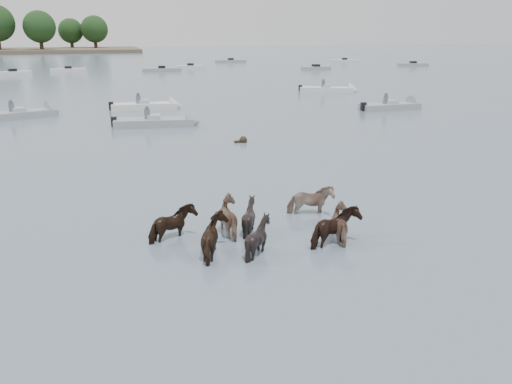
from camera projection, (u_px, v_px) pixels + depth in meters
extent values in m
plane|color=#4D5F6F|center=(198.00, 252.00, 14.24)|extent=(400.00, 400.00, 0.00)
imported|color=black|center=(172.00, 227.00, 15.05)|extent=(1.61, 1.34, 1.25)
imported|color=#9F846C|center=(234.00, 220.00, 15.55)|extent=(1.61, 1.68, 1.32)
imported|color=black|center=(249.00, 220.00, 15.66)|extent=(1.43, 1.37, 1.24)
imported|color=gray|center=(310.00, 203.00, 17.09)|extent=(1.60, 0.95, 1.27)
imported|color=black|center=(217.00, 241.00, 13.99)|extent=(1.31, 1.47, 1.33)
imported|color=black|center=(258.00, 240.00, 14.09)|extent=(1.25, 1.14, 1.26)
imported|color=black|center=(335.00, 231.00, 14.63)|extent=(1.73, 1.29, 1.33)
imported|color=#9D7F6A|center=(344.00, 227.00, 15.11)|extent=(1.33, 1.45, 1.23)
sphere|color=black|center=(243.00, 140.00, 28.25)|extent=(0.44, 0.44, 0.44)
cube|color=black|center=(239.00, 142.00, 28.21)|extent=(0.50, 0.22, 0.18)
cube|color=gray|center=(19.00, 115.00, 36.08)|extent=(5.02, 3.21, 0.55)
cone|color=gray|center=(54.00, 112.00, 37.47)|extent=(1.42, 1.82, 1.60)
cube|color=#99ADB7|center=(18.00, 110.00, 35.98)|extent=(1.15, 1.33, 0.35)
cylinder|color=#595966|center=(11.00, 107.00, 35.81)|extent=(0.36, 0.36, 0.70)
sphere|color=#595966|center=(10.00, 101.00, 35.68)|extent=(0.24, 0.24, 0.24)
cube|color=gray|center=(154.00, 123.00, 33.03)|extent=(5.11, 2.25, 0.55)
cone|color=gray|center=(193.00, 122.00, 33.40)|extent=(1.11, 1.71, 1.60)
cube|color=#99ADB7|center=(154.00, 117.00, 32.93)|extent=(0.94, 1.22, 0.35)
cube|color=black|center=(114.00, 122.00, 32.62)|extent=(0.39, 0.39, 0.60)
cylinder|color=#595966|center=(147.00, 115.00, 32.76)|extent=(0.36, 0.36, 0.70)
sphere|color=#595966|center=(147.00, 107.00, 32.62)|extent=(0.24, 0.24, 0.24)
cube|color=silver|center=(144.00, 107.00, 40.09)|extent=(4.97, 1.85, 0.55)
cone|color=silver|center=(176.00, 106.00, 40.64)|extent=(0.98, 1.64, 1.60)
cube|color=#99ADB7|center=(144.00, 102.00, 39.98)|extent=(0.86, 1.16, 0.35)
cube|color=black|center=(111.00, 106.00, 39.49)|extent=(0.37, 0.37, 0.60)
cylinder|color=#595966|center=(138.00, 100.00, 39.81)|extent=(0.36, 0.36, 0.70)
sphere|color=#595966|center=(138.00, 94.00, 39.68)|extent=(0.24, 0.24, 0.24)
cube|color=gray|center=(390.00, 107.00, 39.97)|extent=(4.70, 1.81, 0.55)
cone|color=gray|center=(415.00, 106.00, 40.70)|extent=(0.97, 1.64, 1.60)
cube|color=#99ADB7|center=(390.00, 102.00, 39.87)|extent=(0.85, 1.16, 0.35)
cube|color=black|center=(363.00, 106.00, 39.20)|extent=(0.37, 0.37, 0.60)
cylinder|color=#595966|center=(386.00, 100.00, 39.70)|extent=(0.36, 0.36, 0.70)
sphere|color=#595966|center=(386.00, 94.00, 39.57)|extent=(0.24, 0.24, 0.24)
cube|color=silver|center=(327.00, 90.00, 51.47)|extent=(5.43, 3.60, 0.55)
cone|color=silver|center=(353.00, 90.00, 51.15)|extent=(1.48, 1.83, 1.60)
cube|color=#99ADB7|center=(327.00, 86.00, 51.37)|extent=(1.19, 1.35, 0.35)
cube|color=black|center=(300.00, 88.00, 51.76)|extent=(0.46, 0.46, 0.60)
cylinder|color=#595966|center=(323.00, 84.00, 51.20)|extent=(0.36, 0.36, 0.70)
sphere|color=#595966|center=(323.00, 80.00, 51.07)|extent=(0.24, 0.24, 0.24)
cube|color=silver|center=(13.00, 73.00, 71.07)|extent=(4.90, 3.02, 0.60)
cube|color=black|center=(12.00, 71.00, 70.96)|extent=(1.28, 1.28, 0.50)
cube|color=silver|center=(68.00, 70.00, 76.50)|extent=(5.17, 1.87, 0.60)
cube|color=black|center=(68.00, 68.00, 76.39)|extent=(1.07, 1.07, 0.50)
cube|color=gray|center=(162.00, 70.00, 77.14)|extent=(5.76, 1.82, 0.60)
cube|color=black|center=(162.00, 67.00, 77.03)|extent=(1.06, 1.06, 0.50)
cube|color=silver|center=(190.00, 67.00, 83.06)|extent=(4.42, 1.79, 0.60)
cube|color=black|center=(190.00, 65.00, 82.94)|extent=(1.06, 1.06, 0.50)
cube|color=gray|center=(231.00, 61.00, 98.81)|extent=(5.88, 1.86, 0.60)
cube|color=black|center=(231.00, 59.00, 98.69)|extent=(1.06, 1.06, 0.50)
cube|color=gray|center=(316.00, 68.00, 80.68)|extent=(4.60, 1.78, 0.60)
cube|color=black|center=(316.00, 66.00, 80.57)|extent=(1.06, 1.06, 0.50)
cube|color=silver|center=(345.00, 61.00, 99.52)|extent=(5.57, 3.55, 0.60)
cube|color=black|center=(345.00, 59.00, 99.41)|extent=(1.32, 1.32, 0.50)
cube|color=gray|center=(413.00, 65.00, 89.04)|extent=(5.19, 2.60, 0.60)
cube|color=black|center=(413.00, 63.00, 88.93)|extent=(1.20, 1.20, 0.50)
cylinder|color=#382619|center=(42.00, 46.00, 141.03)|extent=(1.00, 1.00, 3.80)
sphere|color=black|center=(39.00, 27.00, 139.56)|extent=(8.44, 8.44, 8.44)
cylinder|color=#382619|center=(72.00, 45.00, 155.53)|extent=(1.00, 1.00, 3.21)
sphere|color=black|center=(71.00, 31.00, 154.29)|extent=(7.14, 7.14, 7.14)
cylinder|color=#382619|center=(96.00, 45.00, 154.13)|extent=(1.00, 1.00, 3.48)
sphere|color=black|center=(94.00, 29.00, 152.78)|extent=(7.73, 7.73, 7.73)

